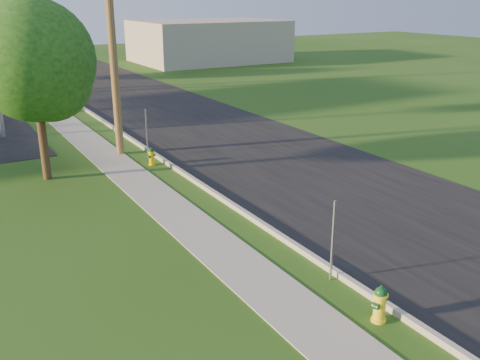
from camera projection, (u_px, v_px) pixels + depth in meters
name	position (u px, v px, depth m)	size (l,w,h in m)	color
road	(319.00, 180.00, 19.36)	(8.00, 120.00, 0.02)	black
curb	(222.00, 198.00, 17.43)	(0.15, 120.00, 0.15)	#A29F93
sidewalk	(173.00, 211.00, 16.61)	(1.50, 120.00, 0.03)	#9C988D
utility_pole_mid	(111.00, 33.00, 21.01)	(1.40, 0.32, 9.80)	brown
utility_pole_far	(29.00, 20.00, 35.74)	(1.40, 0.32, 9.50)	brown
sign_post_near	(333.00, 241.00, 12.27)	(0.05, 0.04, 2.00)	gray
sign_post_mid	(147.00, 133.00, 21.90)	(0.05, 0.04, 2.00)	gray
sign_post_far	(73.00, 90.00, 31.85)	(0.05, 0.04, 2.00)	gray
distant_building	(209.00, 41.00, 53.69)	(14.00, 10.00, 4.00)	gray
tree_verge	(37.00, 65.00, 18.18)	(4.20, 4.20, 6.36)	#372416
hydrant_near	(380.00, 304.00, 10.87)	(0.43, 0.38, 0.83)	yellow
hydrant_mid	(152.00, 156.00, 21.01)	(0.38, 0.34, 0.73)	#E4B600
hydrant_far	(75.00, 106.00, 30.69)	(0.37, 0.33, 0.71)	yellow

